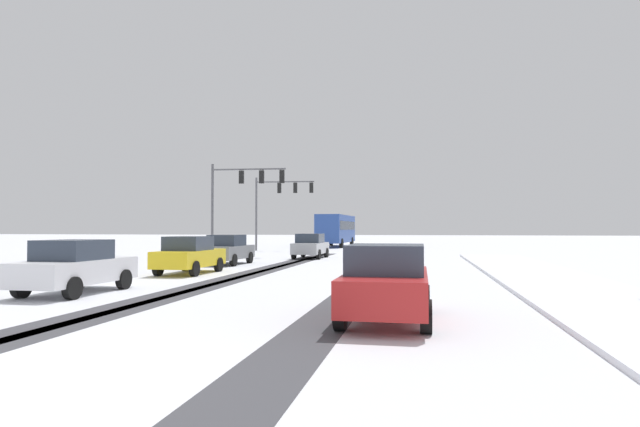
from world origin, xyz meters
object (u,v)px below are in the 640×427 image
Objects in this scene: bus_oncoming at (336,228)px; traffic_signal_far_left at (279,197)px; car_grey_second at (228,249)px; car_red_fifth at (387,282)px; car_silver_lead at (310,246)px; car_yellow_cab_third at (189,255)px; traffic_signal_near_left at (242,188)px; car_white_fourth at (75,266)px.

traffic_signal_far_left is at bearing -106.73° from bus_oncoming.
car_grey_second is 18.53m from car_red_fifth.
car_silver_lead is 7.45m from car_grey_second.
car_yellow_cab_third is at bearing -91.44° from bus_oncoming.
traffic_signal_near_left and traffic_signal_far_left have the same top height.
car_white_fourth is at bearing -91.68° from bus_oncoming.
car_silver_lead and car_red_fifth have the same top height.
car_yellow_cab_third is (0.47, -5.79, 0.00)m from car_grey_second.
car_grey_second is at bearing 94.64° from car_yellow_cab_third.
car_red_fifth is at bearing -74.05° from car_silver_lead.
car_grey_second is at bearing 90.49° from car_white_fourth.
bus_oncoming is (1.34, 28.91, 1.18)m from car_grey_second.
bus_oncoming is (1.23, 41.85, 1.18)m from car_white_fourth.
traffic_signal_near_left reaches higher than bus_oncoming.
car_grey_second and car_red_fifth have the same top height.
car_white_fourth is (-0.36, -7.14, 0.00)m from car_yellow_cab_third.
car_white_fourth is 41.88m from bus_oncoming.
car_yellow_cab_third is (2.45, -13.59, -3.95)m from traffic_signal_near_left.
traffic_signal_far_left reaches higher than car_white_fourth.
bus_oncoming is (-8.29, 44.75, 1.18)m from car_red_fifth.
traffic_signal_near_left is at bearing 168.41° from car_silver_lead.
car_red_fifth is at bearing -58.70° from car_grey_second.
bus_oncoming is at bearing 94.74° from car_silver_lead.
traffic_signal_near_left reaches higher than car_yellow_cab_third.
traffic_signal_far_left is at bearing 96.38° from car_grey_second.
car_silver_lead and car_yellow_cab_third have the same top height.
car_silver_lead is (5.17, -11.08, -3.95)m from traffic_signal_far_left.
car_red_fifth is 45.52m from bus_oncoming.
traffic_signal_near_left is 10.02m from traffic_signal_far_left.
bus_oncoming is at bearing 73.27° from traffic_signal_far_left.
car_yellow_cab_third is 7.15m from car_white_fourth.
car_red_fifth is (9.63, -15.83, 0.00)m from car_grey_second.
car_white_fourth is 0.37× the size of bus_oncoming.
traffic_signal_near_left is 1.58× the size of car_white_fourth.
car_yellow_cab_third is at bearing 132.37° from car_red_fifth.
car_red_fifth is at bearing -16.94° from car_white_fourth.
car_yellow_cab_third and car_red_fifth have the same top height.
traffic_signal_far_left is (-0.01, 10.02, -0.00)m from traffic_signal_near_left.
traffic_signal_far_left is 31.08m from car_white_fourth.
bus_oncoming is at bearing 81.07° from traffic_signal_near_left.
traffic_signal_far_left is at bearing 109.05° from car_red_fifth.
car_yellow_cab_third is at bearing -84.05° from traffic_signal_far_left.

